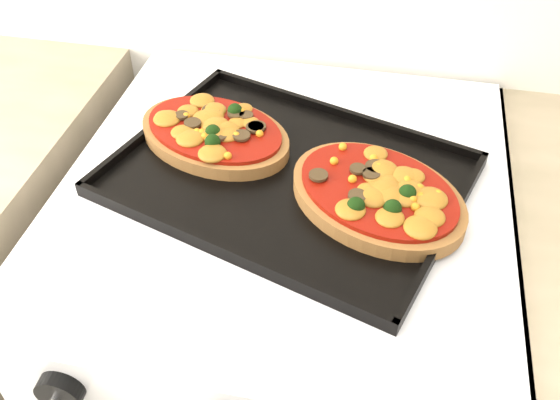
% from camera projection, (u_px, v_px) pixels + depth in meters
% --- Properties ---
extents(stove, '(0.60, 0.60, 0.91)m').
position_uv_depth(stove, '(285.00, 365.00, 1.14)').
color(stove, silver).
rests_on(stove, floor).
extents(knob_left, '(0.05, 0.02, 0.05)m').
position_uv_depth(knob_left, '(60.00, 391.00, 0.66)').
color(knob_left, black).
rests_on(knob_left, control_panel).
extents(baking_tray, '(0.52, 0.45, 0.02)m').
position_uv_depth(baking_tray, '(288.00, 174.00, 0.82)').
color(baking_tray, black).
rests_on(baking_tray, stove).
extents(pizza_left, '(0.26, 0.22, 0.03)m').
position_uv_depth(pizza_left, '(215.00, 132.00, 0.87)').
color(pizza_left, '#966034').
rests_on(pizza_left, baking_tray).
extents(pizza_right, '(0.29, 0.26, 0.03)m').
position_uv_depth(pizza_right, '(378.00, 193.00, 0.77)').
color(pizza_right, '#966034').
rests_on(pizza_right, baking_tray).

